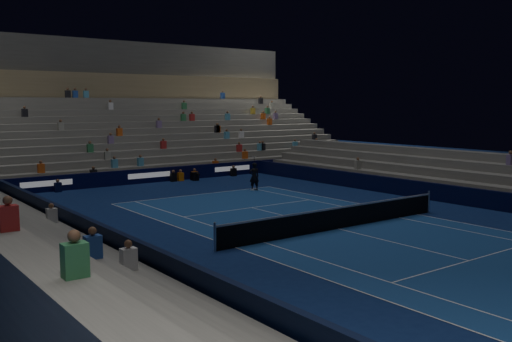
% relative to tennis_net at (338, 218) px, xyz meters
% --- Properties ---
extents(ground, '(90.00, 90.00, 0.00)m').
position_rel_tennis_net_xyz_m(ground, '(0.00, 0.00, -0.50)').
color(ground, '#0D1F51').
rests_on(ground, ground).
extents(court_surface, '(10.97, 23.77, 0.01)m').
position_rel_tennis_net_xyz_m(court_surface, '(0.00, 0.00, -0.50)').
color(court_surface, navy).
rests_on(court_surface, ground).
extents(sponsor_barrier_far, '(44.00, 0.25, 1.00)m').
position_rel_tennis_net_xyz_m(sponsor_barrier_far, '(0.00, 18.50, -0.00)').
color(sponsor_barrier_far, black).
rests_on(sponsor_barrier_far, ground).
extents(sponsor_barrier_east, '(0.25, 37.00, 1.00)m').
position_rel_tennis_net_xyz_m(sponsor_barrier_east, '(9.70, 0.00, -0.00)').
color(sponsor_barrier_east, black).
rests_on(sponsor_barrier_east, ground).
extents(sponsor_barrier_west, '(0.25, 37.00, 1.00)m').
position_rel_tennis_net_xyz_m(sponsor_barrier_west, '(-9.70, 0.00, -0.00)').
color(sponsor_barrier_west, black).
rests_on(sponsor_barrier_west, ground).
extents(grandstand_main, '(44.00, 15.20, 11.20)m').
position_rel_tennis_net_xyz_m(grandstand_main, '(0.00, 27.90, 2.87)').
color(grandstand_main, slate).
rests_on(grandstand_main, ground).
extents(grandstand_east, '(5.00, 37.00, 2.50)m').
position_rel_tennis_net_xyz_m(grandstand_east, '(13.17, 0.00, 0.41)').
color(grandstand_east, slate).
rests_on(grandstand_east, ground).
extents(grandstand_west, '(5.00, 37.00, 2.50)m').
position_rel_tennis_net_xyz_m(grandstand_west, '(-13.17, 0.00, 0.41)').
color(grandstand_west, slate).
rests_on(grandstand_west, ground).
extents(tennis_net, '(12.90, 0.10, 1.10)m').
position_rel_tennis_net_xyz_m(tennis_net, '(0.00, 0.00, 0.00)').
color(tennis_net, '#B2B2B7').
rests_on(tennis_net, ground).
extents(tennis_player, '(0.74, 0.59, 1.79)m').
position_rel_tennis_net_xyz_m(tennis_player, '(3.77, 11.21, 0.39)').
color(tennis_player, black).
rests_on(tennis_player, ground).
extents(broadcast_camera, '(0.49, 0.92, 0.60)m').
position_rel_tennis_net_xyz_m(broadcast_camera, '(3.20, 17.61, -0.20)').
color(broadcast_camera, black).
rests_on(broadcast_camera, ground).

